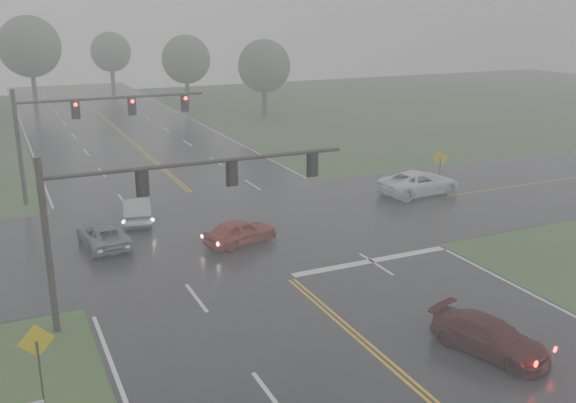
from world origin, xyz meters
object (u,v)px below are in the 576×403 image
sedan_maroon (488,353)px  pickup_white (419,194)px  signal_gantry_near (148,199)px  sedan_red (241,244)px  signal_gantry_far (78,121)px  sedan_silver (138,222)px  car_grey (104,247)px

sedan_maroon → pickup_white: bearing=42.8°
signal_gantry_near → sedan_maroon: bearing=-39.4°
sedan_red → signal_gantry_far: size_ratio=0.33×
sedan_maroon → sedan_silver: (-8.21, 20.15, 0.00)m
signal_gantry_near → signal_gantry_far: bearing=90.5°
signal_gantry_near → sedan_red: bearing=44.4°
sedan_silver → car_grey: (-2.47, -3.35, 0.00)m
sedan_red → signal_gantry_near: bearing=119.7°
sedan_maroon → sedan_red: bearing=88.2°
sedan_red → car_grey: (-6.56, 2.69, 0.00)m
car_grey → pickup_white: pickup_white is taller
sedan_silver → pickup_white: bearing=-176.5°
sedan_silver → pickup_white: 18.36m
sedan_red → sedan_maroon: bearing=-178.4°
sedan_maroon → car_grey: 19.91m
sedan_red → sedan_silver: sedan_silver is taller
signal_gantry_far → sedan_maroon: bearing=-68.9°
sedan_silver → signal_gantry_near: (-1.86, -11.87, 4.80)m
pickup_white → sedan_maroon: bearing=147.2°
pickup_white → sedan_silver: bearing=79.6°
sedan_maroon → sedan_red: 14.70m
pickup_white → sedan_red: bearing=101.7°
sedan_maroon → signal_gantry_far: bearing=93.0°
sedan_maroon → signal_gantry_near: bearing=122.5°
signal_gantry_far → sedan_red: bearing=-63.8°
signal_gantry_near → signal_gantry_far: (-0.16, 18.26, 0.26)m
sedan_silver → car_grey: size_ratio=0.98×
signal_gantry_far → signal_gantry_near: bearing=-89.5°
sedan_red → signal_gantry_far: bearing=11.5°
sedan_maroon → pickup_white: (10.02, 18.00, 0.00)m
sedan_maroon → sedan_red: size_ratio=1.09×
sedan_silver → signal_gantry_far: signal_gantry_far is taller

